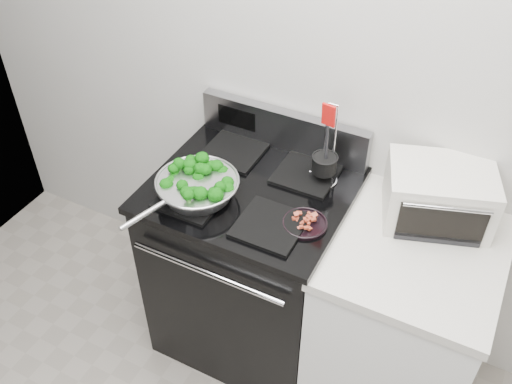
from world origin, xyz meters
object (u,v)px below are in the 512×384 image
Objects in this scene: gas_range at (252,264)px; toaster_oven at (438,195)px; skillet at (197,187)px; bacon_plate at (305,221)px; utensil_holder at (324,168)px.

toaster_oven is at bearing 15.44° from gas_range.
skillet reaches higher than bacon_plate.
utensil_holder is 0.45m from toaster_oven.
gas_range is 0.56m from skillet.
toaster_oven reaches higher than skillet.
skillet is (-0.16, -0.15, 0.51)m from gas_range.
bacon_plate is at bearing -71.67° from utensil_holder.
gas_range reaches higher than bacon_plate.
skillet is 0.51m from utensil_holder.
gas_range is 2.49× the size of toaster_oven.
toaster_oven is (0.84, 0.34, 0.03)m from skillet.
utensil_holder reaches higher than skillet.
bacon_plate is 0.28m from utensil_holder.
bacon_plate is 0.37× the size of toaster_oven.
utensil_holder is (0.24, 0.16, 0.53)m from gas_range.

